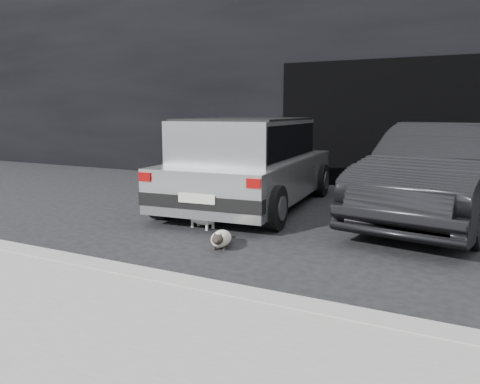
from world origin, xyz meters
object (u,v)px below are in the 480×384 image
at_px(silver_hatchback, 249,159).
at_px(second_car, 444,173).
at_px(cat_white, 204,217).
at_px(cat_siamese, 221,239).

bearing_deg(silver_hatchback, second_car, 1.42).
relative_size(silver_hatchback, second_car, 0.96).
relative_size(second_car, cat_white, 6.17).
distance_m(silver_hatchback, cat_siamese, 2.50).
distance_m(second_car, cat_white, 3.45).
xyz_separation_m(silver_hatchback, second_car, (2.92, 0.33, -0.09)).
bearing_deg(cat_siamese, silver_hatchback, -91.41).
height_order(cat_siamese, cat_white, cat_white).
bearing_deg(silver_hatchback, cat_siamese, -76.83).
xyz_separation_m(second_car, cat_siamese, (-2.17, -2.61, -0.59)).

